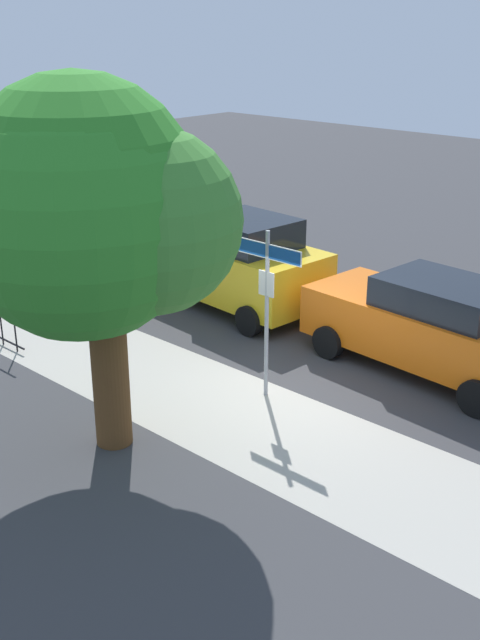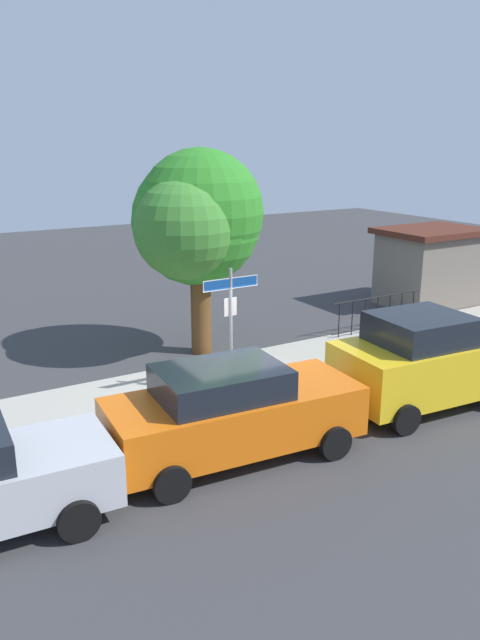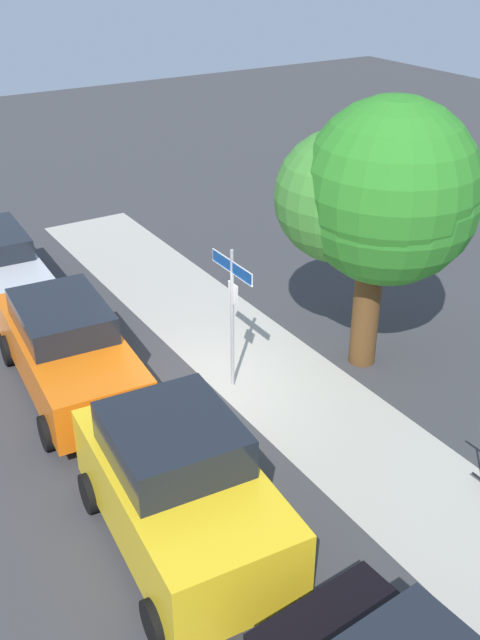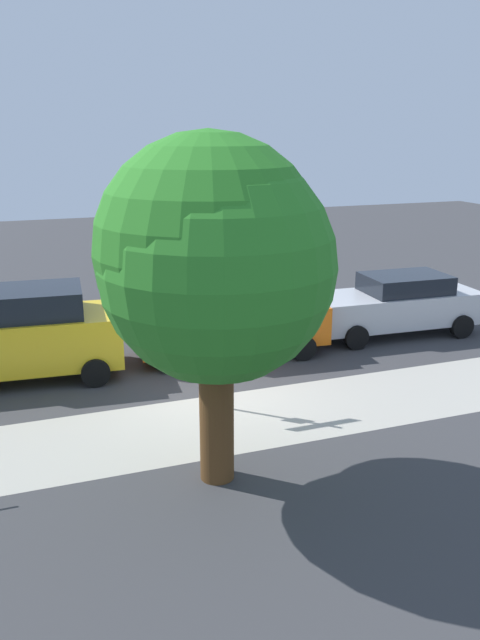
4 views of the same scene
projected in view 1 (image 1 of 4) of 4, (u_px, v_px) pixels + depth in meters
The scene contains 7 objects.
ground_plane at pixel (294, 392), 13.52m from camera, with size 60.00×60.00×0.00m, color #38383A.
sidewalk_strip at pixel (162, 382), 13.89m from camera, with size 24.00×2.60×0.00m, color #A9A498.
street_sign at pixel (267, 284), 12.70m from camera, with size 1.39×0.07×2.92m.
shade_tree at pixel (88, 207), 10.52m from camera, with size 3.72×3.68×5.50m.
car_orange at pixel (432, 325), 14.01m from camera, with size 4.80×2.30×1.79m.
car_yellow at pixel (240, 263), 17.07m from camera, with size 4.15×2.41×2.09m.
car_black at pixel (90, 236), 19.83m from camera, with size 4.61×2.31×1.70m.
Camera 1 is at (-7.53, 9.55, 6.11)m, focal length 43.53 mm.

